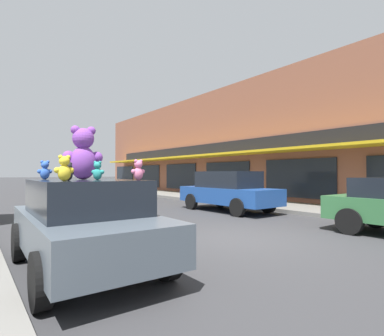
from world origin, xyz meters
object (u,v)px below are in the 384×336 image
(plush_art_car, at_px, (86,222))
(teddy_bear_yellow, at_px, (64,169))
(teddy_bear_teal, at_px, (98,171))
(teddy_bear_blue, at_px, (45,170))
(teddy_bear_giant, at_px, (83,154))
(teddy_bear_black, at_px, (68,172))
(parked_car_far_center, at_px, (228,190))
(teddy_bear_pink, at_px, (138,170))

(plush_art_car, distance_m, teddy_bear_yellow, 1.25)
(teddy_bear_teal, bearing_deg, plush_art_car, 3.74)
(teddy_bear_teal, bearing_deg, teddy_bear_blue, -7.79)
(teddy_bear_giant, xyz_separation_m, teddy_bear_black, (-0.43, -0.67, -0.33))
(teddy_bear_teal, xyz_separation_m, teddy_bear_blue, (-0.64, 1.02, 0.01))
(teddy_bear_black, xyz_separation_m, parked_car_far_center, (7.86, 4.67, -0.78))
(teddy_bear_blue, bearing_deg, teddy_bear_black, 94.31)
(teddy_bear_giant, relative_size, teddy_bear_teal, 2.99)
(teddy_bear_teal, bearing_deg, parked_car_far_center, -98.51)
(teddy_bear_teal, distance_m, teddy_bear_blue, 1.20)
(teddy_bear_yellow, bearing_deg, teddy_bear_blue, -91.97)
(plush_art_car, relative_size, teddy_bear_yellow, 10.64)
(plush_art_car, xyz_separation_m, teddy_bear_yellow, (-0.52, -0.68, 0.91))
(teddy_bear_blue, bearing_deg, teddy_bear_yellow, 88.02)
(teddy_bear_blue, xyz_separation_m, teddy_bear_black, (0.11, -1.21, -0.03))
(teddy_bear_blue, bearing_deg, teddy_bear_teal, 121.28)
(teddy_bear_giant, xyz_separation_m, teddy_bear_teal, (0.10, -0.47, -0.31))
(plush_art_car, relative_size, teddy_bear_giant, 4.14)
(teddy_bear_giant, distance_m, parked_car_far_center, 8.52)
(plush_art_car, height_order, teddy_bear_giant, teddy_bear_giant)
(teddy_bear_teal, xyz_separation_m, teddy_bear_yellow, (-0.67, -0.53, 0.03))
(teddy_bear_giant, xyz_separation_m, teddy_bear_pink, (0.58, -1.07, -0.30))
(teddy_bear_pink, distance_m, teddy_bear_yellow, 1.15)
(plush_art_car, relative_size, teddy_bear_blue, 11.38)
(teddy_bear_teal, relative_size, parked_car_far_center, 0.07)
(teddy_bear_yellow, bearing_deg, teddy_bear_giant, -120.39)
(teddy_bear_blue, bearing_deg, parked_car_far_center, -157.39)
(teddy_bear_blue, distance_m, parked_car_far_center, 8.73)
(teddy_bear_yellow, bearing_deg, plush_art_car, -128.05)
(plush_art_car, distance_m, teddy_bear_giant, 1.24)
(teddy_bear_teal, bearing_deg, teddy_bear_black, 70.22)
(plush_art_car, bearing_deg, teddy_bear_blue, 120.99)
(teddy_bear_giant, relative_size, teddy_bear_blue, 2.75)
(parked_car_far_center, bearing_deg, plush_art_car, -150.01)
(teddy_bear_teal, relative_size, teddy_bear_blue, 0.92)
(teddy_bear_giant, height_order, teddy_bear_black, teddy_bear_giant)
(teddy_bear_pink, relative_size, teddy_bear_blue, 0.97)
(teddy_bear_pink, xyz_separation_m, teddy_bear_blue, (-1.11, 1.61, 0.01))
(teddy_bear_pink, bearing_deg, teddy_bear_black, -26.98)
(teddy_bear_giant, relative_size, teddy_bear_yellow, 2.57)
(teddy_bear_yellow, relative_size, parked_car_far_center, 0.08)
(teddy_bear_giant, bearing_deg, teddy_bear_blue, -35.60)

